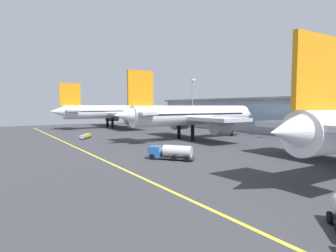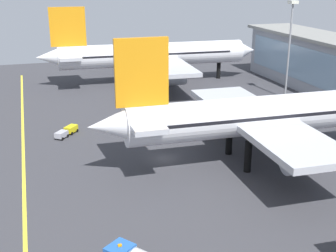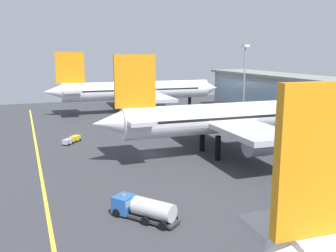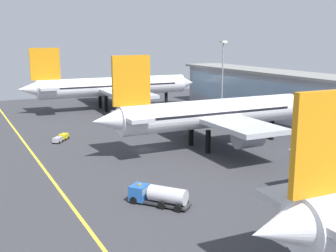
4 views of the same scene
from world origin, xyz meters
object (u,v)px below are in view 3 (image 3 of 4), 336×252
(airliner_near_left, at_px, (136,91))
(airliner_near_right, at_px, (224,119))
(baggage_tug_near, at_px, (72,140))
(fuel_tanker_truck, at_px, (143,208))
(apron_light_mast_east, at_px, (245,71))

(airliner_near_left, distance_m, airliner_near_right, 57.32)
(baggage_tug_near, bearing_deg, airliner_near_right, -87.35)
(airliner_near_right, bearing_deg, baggage_tug_near, 145.06)
(fuel_tanker_truck, bearing_deg, baggage_tug_near, -33.21)
(airliner_near_left, bearing_deg, airliner_near_right, -85.28)
(airliner_near_left, height_order, airliner_near_right, airliner_near_left)
(fuel_tanker_truck, bearing_deg, airliner_near_right, -84.09)
(airliner_near_right, height_order, fuel_tanker_truck, airliner_near_right)
(airliner_near_left, bearing_deg, baggage_tug_near, -122.85)
(airliner_near_right, bearing_deg, fuel_tanker_truck, -134.84)
(airliner_near_left, relative_size, baggage_tug_near, 11.41)
(airliner_near_left, height_order, fuel_tanker_truck, airliner_near_left)
(airliner_near_right, height_order, apron_light_mast_east, apron_light_mast_east)
(airliner_near_left, relative_size, apron_light_mast_east, 2.66)
(fuel_tanker_truck, xyz_separation_m, baggage_tug_near, (-44.26, -3.35, -0.72))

